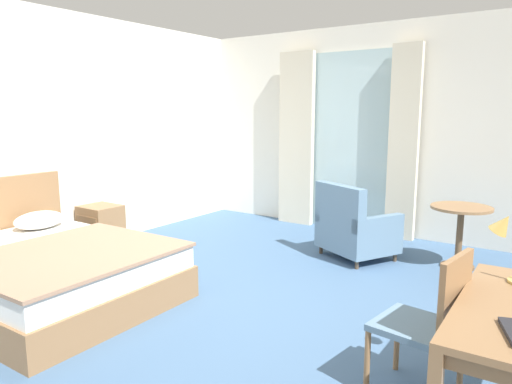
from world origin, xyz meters
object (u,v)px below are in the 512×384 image
at_px(armchair_by_window, 354,229).
at_px(desk_chair, 431,319).
at_px(nightstand, 101,227).
at_px(round_cafe_table, 460,223).
at_px(bed, 44,270).
at_px(desk_lamp, 509,238).

bearing_deg(armchair_by_window, desk_chair, -57.82).
relative_size(nightstand, round_cafe_table, 0.80).
xyz_separation_m(bed, armchair_by_window, (1.85, 2.78, 0.08)).
bearing_deg(desk_chair, round_cafe_table, 98.40).
bearing_deg(bed, armchair_by_window, 56.43).
bearing_deg(desk_lamp, desk_chair, -137.13).
bearing_deg(round_cafe_table, bed, -133.17).
distance_m(desk_chair, round_cafe_table, 2.75).
bearing_deg(bed, round_cafe_table, 46.83).
distance_m(bed, armchair_by_window, 3.34).
distance_m(armchair_by_window, round_cafe_table, 1.16).
bearing_deg(nightstand, desk_chair, -12.11).
bearing_deg(round_cafe_table, armchair_by_window, -162.30).
xyz_separation_m(bed, desk_lamp, (3.67, 0.72, 0.71)).
bearing_deg(round_cafe_table, desk_chair, -81.60).
bearing_deg(nightstand, armchair_by_window, 27.99).
xyz_separation_m(nightstand, round_cafe_table, (3.84, 1.81, 0.23)).
relative_size(nightstand, armchair_by_window, 0.55).
height_order(bed, desk_chair, bed).
distance_m(nightstand, desk_lamp, 4.67).
xyz_separation_m(bed, desk_chair, (3.34, 0.41, 0.24)).
xyz_separation_m(nightstand, desk_lamp, (4.57, -0.60, 0.71)).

